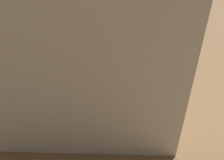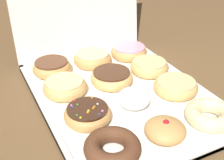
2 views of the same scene
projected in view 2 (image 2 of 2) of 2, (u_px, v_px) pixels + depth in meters
name	position (u px, v px, depth m)	size (l,w,h in m)	color
ground_plane	(121.00, 97.00, 0.80)	(3.00, 3.00, 0.00)	brown
donut_box	(121.00, 95.00, 0.80)	(0.42, 0.54, 0.01)	white
chocolate_cake_ring_donut_0	(112.00, 147.00, 0.60)	(0.11, 0.11, 0.03)	#59331E
jelly_filled_donut_1	(163.00, 131.00, 0.63)	(0.09, 0.09, 0.05)	tan
cruller_donut_2	(210.00, 114.00, 0.69)	(0.11, 0.11, 0.04)	beige
sprinkle_donut_3	(88.00, 114.00, 0.69)	(0.11, 0.11, 0.04)	tan
powdered_filled_donut_4	(134.00, 98.00, 0.74)	(0.08, 0.08, 0.05)	white
glazed_ring_donut_5	(176.00, 86.00, 0.79)	(0.12, 0.12, 0.03)	tan
glazed_ring_donut_6	(65.00, 87.00, 0.79)	(0.12, 0.12, 0.04)	tan
chocolate_frosted_donut_7	(112.00, 77.00, 0.83)	(0.12, 0.12, 0.04)	tan
glazed_ring_donut_8	(149.00, 67.00, 0.89)	(0.11, 0.11, 0.04)	tan
chocolate_frosted_donut_9	(52.00, 67.00, 0.88)	(0.11, 0.11, 0.04)	tan
glazed_ring_donut_10	(93.00, 58.00, 0.94)	(0.12, 0.12, 0.04)	tan
pink_frosted_donut_11	(129.00, 51.00, 0.98)	(0.12, 0.12, 0.04)	tan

